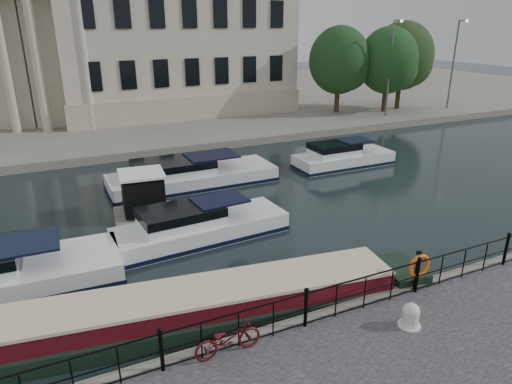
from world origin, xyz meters
TOP-DOWN VIEW (x-y plane):
  - ground_plane at (0.00, 0.00)m, footprint 160.00×160.00m
  - far_bank at (0.00, 39.00)m, footprint 120.00×42.00m
  - railing at (0.00, -2.25)m, footprint 24.14×0.14m
  - civic_building at (-1.00, 34.71)m, footprint 53.55×31.84m
  - lamp_posts at (26.00, 20.70)m, footprint 8.24×1.55m
  - bicycle at (-2.35, -2.39)m, footprint 1.79×0.65m
  - mooring_bollard at (2.62, -3.49)m, footprint 0.63×0.63m
  - life_ring_post at (4.10, -2.17)m, footprint 0.80×0.21m
  - narrowboat at (-2.49, -0.19)m, footprint 15.40×4.09m
  - harbour_hut at (-2.10, 8.63)m, footprint 2.91×2.51m
  - cabin_cruisers at (-0.22, 8.25)m, footprint 26.25×10.41m
  - trees at (22.97, 23.00)m, footprint 12.00×6.99m

SIDE VIEW (x-z plane):
  - ground_plane at x=0.00m, z-range 0.00..0.00m
  - far_bank at x=0.00m, z-range 0.00..0.55m
  - narrowboat at x=-2.49m, z-range -0.41..1.14m
  - cabin_cruisers at x=-0.22m, z-range -0.63..1.36m
  - mooring_bollard at x=2.62m, z-range 0.53..1.24m
  - harbour_hut at x=-2.10m, z-range -0.13..2.04m
  - bicycle at x=-2.35m, z-range 0.55..1.48m
  - railing at x=0.00m, z-range 0.59..1.81m
  - life_ring_post at x=4.10m, z-range 0.72..2.03m
  - lamp_posts at x=26.00m, z-range 0.76..8.83m
  - trees at x=22.97m, z-range 1.05..9.11m
  - civic_building at x=-1.00m, z-range -1.39..15.46m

